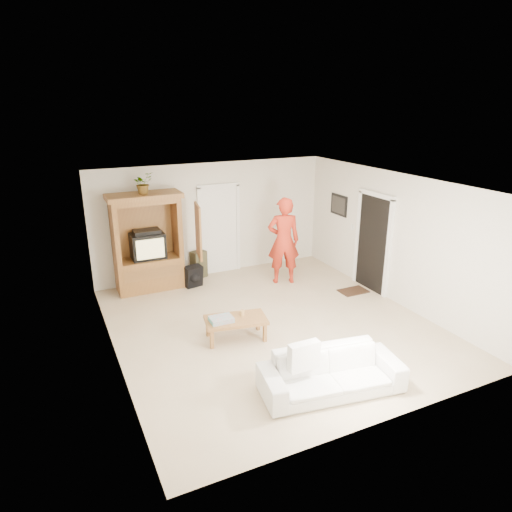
{
  "coord_description": "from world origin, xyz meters",
  "views": [
    {
      "loc": [
        -3.48,
        -6.68,
        3.91
      ],
      "look_at": [
        -0.02,
        0.6,
        1.15
      ],
      "focal_mm": 32.0,
      "sensor_mm": 36.0,
      "label": 1
    }
  ],
  "objects_px": {
    "coffee_table": "(236,321)",
    "sofa": "(331,372)",
    "armoire": "(149,249)",
    "man": "(284,241)"
  },
  "relations": [
    {
      "from": "sofa",
      "to": "coffee_table",
      "type": "height_order",
      "value": "sofa"
    },
    {
      "from": "armoire",
      "to": "coffee_table",
      "type": "height_order",
      "value": "armoire"
    },
    {
      "from": "armoire",
      "to": "sofa",
      "type": "height_order",
      "value": "armoire"
    },
    {
      "from": "armoire",
      "to": "man",
      "type": "distance_m",
      "value": 2.92
    },
    {
      "from": "coffee_table",
      "to": "sofa",
      "type": "bearing_deg",
      "value": -61.29
    },
    {
      "from": "armoire",
      "to": "coffee_table",
      "type": "bearing_deg",
      "value": -74.66
    },
    {
      "from": "man",
      "to": "coffee_table",
      "type": "distance_m",
      "value": 2.85
    },
    {
      "from": "man",
      "to": "coffee_table",
      "type": "relative_size",
      "value": 1.73
    },
    {
      "from": "sofa",
      "to": "coffee_table",
      "type": "bearing_deg",
      "value": 116.99
    },
    {
      "from": "armoire",
      "to": "man",
      "type": "xyz_separation_m",
      "value": [
        2.77,
        -0.92,
        0.06
      ]
    }
  ]
}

